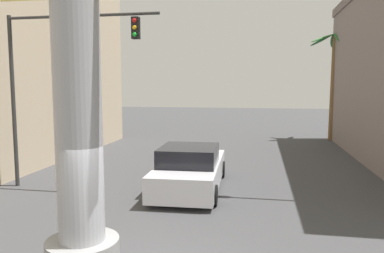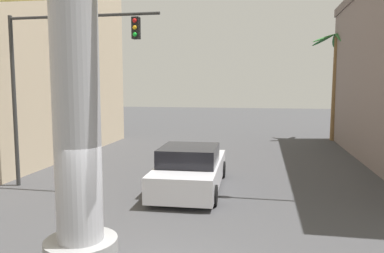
% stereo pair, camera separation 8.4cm
% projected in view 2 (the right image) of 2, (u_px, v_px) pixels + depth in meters
% --- Properties ---
extents(ground_plane, '(89.70, 89.70, 0.00)m').
position_uv_depth(ground_plane, '(212.00, 169.00, 16.33)').
color(ground_plane, '#424244').
extents(neon_sign_pole, '(3.78, 1.38, 11.03)m').
position_uv_depth(neon_sign_pole, '(73.00, 4.00, 6.65)').
color(neon_sign_pole, '#9E9EA3').
rests_on(neon_sign_pole, ground).
extents(traffic_light_mast, '(5.45, 0.32, 6.02)m').
position_uv_depth(traffic_light_mast, '(56.00, 66.00, 12.83)').
color(traffic_light_mast, '#333333').
rests_on(traffic_light_mast, ground).
extents(car_lead, '(2.30, 5.17, 1.56)m').
position_uv_depth(car_lead, '(191.00, 169.00, 13.04)').
color(car_lead, black).
rests_on(car_lead, ground).
extents(palm_tree_far_right, '(3.25, 3.33, 7.02)m').
position_uv_depth(palm_tree_far_right, '(335.00, 76.00, 24.39)').
color(palm_tree_far_right, brown).
rests_on(palm_tree_far_right, ground).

